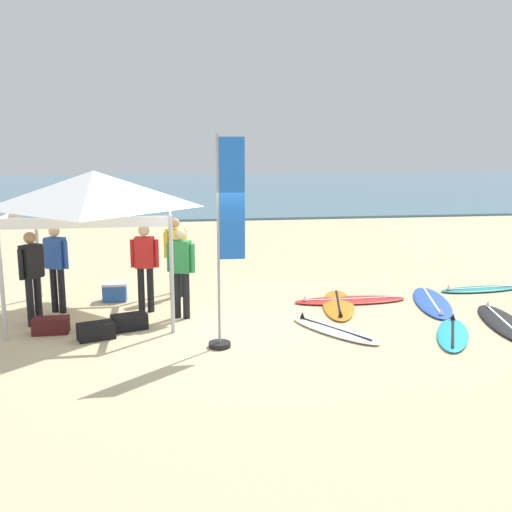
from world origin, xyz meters
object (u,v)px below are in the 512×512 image
object	(u,v)px
gear_bag_near_tent	(51,326)
gear_bag_by_pole	(129,322)
surfboard_cyan	(453,334)
surfboard_black	(504,323)
cooler_box	(115,292)
person_yellow	(176,252)
banner_flag	(226,251)
person_red	(145,262)
surfboard_blue	(432,302)
canopy_tent	(94,190)
person_blue	(56,263)
surfboard_white	(334,330)
surfboard_red	(350,300)
person_green	(181,267)
surfboard_teal	(479,289)
gear_bag_on_sand	(96,331)
surfboard_orange	(338,305)
person_black	(32,272)

from	to	relation	value
gear_bag_near_tent	gear_bag_by_pole	xyz separation A→B (m)	(1.34, 0.01, 0.00)
surfboard_cyan	surfboard_black	bearing A→B (deg)	21.47
cooler_box	person_yellow	bearing A→B (deg)	5.21
banner_flag	person_red	bearing A→B (deg)	121.15
person_red	gear_bag_near_tent	bearing A→B (deg)	-144.61
surfboard_blue	person_red	world-z (taller)	person_red
surfboard_black	banner_flag	size ratio (longest dim) A/B	0.72
banner_flag	gear_bag_by_pole	bearing A→B (deg)	144.93
canopy_tent	person_blue	xyz separation A→B (m)	(-0.80, 0.18, -1.40)
canopy_tent	banner_flag	bearing A→B (deg)	-45.22
surfboard_cyan	person_yellow	size ratio (longest dim) A/B	1.12
surfboard_cyan	cooler_box	size ratio (longest dim) A/B	3.85
surfboard_cyan	surfboard_white	bearing A→B (deg)	165.53
surfboard_black	gear_bag_near_tent	distance (m)	8.10
surfboard_black	person_blue	distance (m)	8.45
surfboard_cyan	surfboard_red	distance (m)	2.63
person_green	cooler_box	size ratio (longest dim) A/B	3.42
surfboard_teal	gear_bag_on_sand	bearing A→B (deg)	-164.96
banner_flag	gear_bag_by_pole	world-z (taller)	banner_flag
gear_bag_by_pole	banner_flag	bearing A→B (deg)	-35.07
surfboard_black	person_red	distance (m)	6.79
surfboard_blue	person_green	distance (m)	5.21
surfboard_red	banner_flag	bearing A→B (deg)	-139.69
surfboard_blue	person_red	bearing A→B (deg)	177.44
surfboard_blue	surfboard_black	size ratio (longest dim) A/B	1.04
person_green	gear_bag_near_tent	bearing A→B (deg)	-165.22
surfboard_orange	gear_bag_on_sand	distance (m)	4.81
gear_bag_by_pole	cooler_box	distance (m)	2.07
surfboard_teal	gear_bag_on_sand	xyz separation A→B (m)	(-8.09, -2.17, 0.10)
person_blue	gear_bag_near_tent	world-z (taller)	person_blue
canopy_tent	person_green	world-z (taller)	canopy_tent
person_black	gear_bag_on_sand	xyz separation A→B (m)	(1.18, -0.96, -0.85)
canopy_tent	person_blue	distance (m)	1.62
surfboard_white	gear_bag_near_tent	bearing A→B (deg)	172.58
surfboard_blue	person_black	bearing A→B (deg)	-177.54
surfboard_blue	person_red	xyz separation A→B (m)	(-5.79, 0.26, 0.95)
surfboard_white	person_green	size ratio (longest dim) A/B	1.15
person_yellow	banner_flag	xyz separation A→B (m)	(0.76, -3.28, 0.59)
surfboard_cyan	person_yellow	distance (m)	5.78
person_blue	gear_bag_on_sand	size ratio (longest dim) A/B	2.85
surfboard_cyan	banner_flag	bearing A→B (deg)	179.73
surfboard_teal	gear_bag_by_pole	size ratio (longest dim) A/B	3.17
person_yellow	surfboard_white	bearing A→B (deg)	-46.03
surfboard_teal	person_blue	size ratio (longest dim) A/B	1.11
person_green	gear_bag_near_tent	distance (m)	2.50
person_green	banner_flag	world-z (taller)	banner_flag
gear_bag_near_tent	cooler_box	world-z (taller)	cooler_box
surfboard_cyan	banner_flag	distance (m)	4.18
surfboard_orange	person_black	distance (m)	5.89
surfboard_blue	banner_flag	bearing A→B (deg)	-155.78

